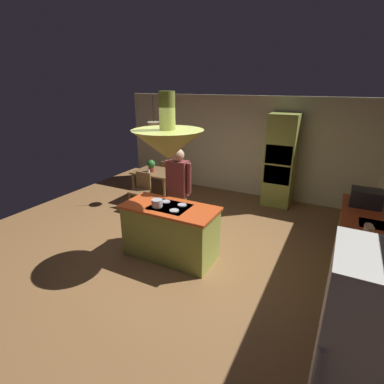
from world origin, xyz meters
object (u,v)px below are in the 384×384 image
chair_by_back_wall (169,174)px  cooking_pot_on_cooktop (157,203)px  refrigerator (368,358)px  microwave_on_counter (366,198)px  kitchen_island (171,231)px  canister_flour (368,234)px  person_at_island (178,188)px  oven_tower (280,161)px  cup_on_table (148,171)px  canister_sugar (368,230)px  chair_facing_island (141,188)px  potted_plant_on_table (151,165)px  dining_table (156,175)px

chair_by_back_wall → cooking_pot_on_cooktop: 3.29m
refrigerator → microwave_on_counter: (0.04, 3.21, 0.19)m
kitchen_island → canister_flour: (2.84, 0.21, 0.56)m
canister_flour → person_at_island: bearing=171.7°
oven_tower → chair_by_back_wall: size_ratio=2.52×
canister_flour → cup_on_table: bearing=159.9°
kitchen_island → canister_sugar: canister_sugar is taller
kitchen_island → chair_facing_island: kitchen_island is taller
oven_tower → kitchen_island: bearing=-108.7°
person_at_island → chair_by_back_wall: 2.60m
potted_plant_on_table → refrigerator: bearing=-39.0°
chair_facing_island → refrigerator: bearing=-35.2°
chair_by_back_wall → kitchen_island: bearing=121.9°
canister_flour → cooking_pot_on_cooktop: size_ratio=1.10×
person_at_island → cooking_pot_on_cooktop: person_at_island is taller
cup_on_table → canister_sugar: bearing=-18.1°
chair_by_back_wall → cooking_pot_on_cooktop: size_ratio=4.83×
microwave_on_counter → cooking_pot_on_cooktop: size_ratio=2.56×
dining_table → person_at_island: 2.10m
refrigerator → dining_table: size_ratio=1.68×
canister_sugar → potted_plant_on_table: bearing=160.7°
cup_on_table → cooking_pot_on_cooktop: cooking_pot_on_cooktop is taller
chair_facing_island → canister_sugar: 4.69m
oven_tower → canister_flour: oven_tower is taller
potted_plant_on_table → microwave_on_counter: 4.63m
oven_tower → dining_table: oven_tower is taller
potted_plant_on_table → cooking_pot_on_cooktop: (1.60, -2.13, 0.08)m
refrigerator → cup_on_table: refrigerator is taller
person_at_island → canister_flour: size_ratio=8.81×
kitchen_island → chair_facing_island: bearing=139.1°
cup_on_table → canister_flour: 4.92m
kitchen_island → cooking_pot_on_cooktop: cooking_pot_on_cooktop is taller
potted_plant_on_table → canister_flour: 4.94m
dining_table → cooking_pot_on_cooktop: (1.54, -2.23, 0.35)m
kitchen_island → cup_on_table: 2.62m
kitchen_island → cooking_pot_on_cooktop: size_ratio=8.86×
potted_plant_on_table → canister_flour: bearing=-21.3°
chair_by_back_wall → person_at_island: bearing=125.6°
cooking_pot_on_cooktop → kitchen_island: bearing=39.1°
kitchen_island → microwave_on_counter: size_ratio=3.47×
cup_on_table → oven_tower: bearing=25.1°
dining_table → microwave_on_counter: 4.60m
dining_table → canister_sugar: size_ratio=6.49×
refrigerator → chair_by_back_wall: (-4.50, 4.43, -0.37)m
potted_plant_on_table → cup_on_table: bearing=-97.3°
dining_table → chair_by_back_wall: size_ratio=1.19×
chair_facing_island → canister_flour: size_ratio=4.39×
refrigerator → cooking_pot_on_cooktop: (-2.96, 1.57, 0.13)m
chair_facing_island → cup_on_table: size_ratio=9.67×
refrigerator → chair_by_back_wall: 6.32m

